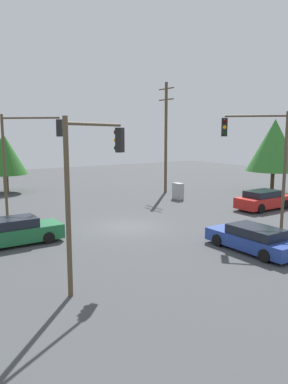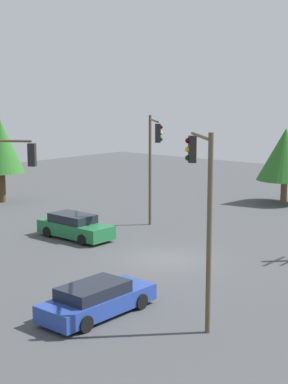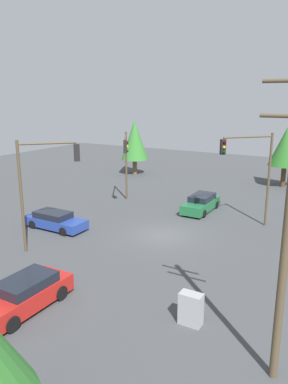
{
  "view_description": "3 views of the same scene",
  "coord_description": "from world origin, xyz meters",
  "px_view_note": "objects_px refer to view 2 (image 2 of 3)",
  "views": [
    {
      "loc": [
        -19.39,
        11.69,
        5.8
      ],
      "look_at": [
        -1.7,
        -0.13,
        2.4
      ],
      "focal_mm": 35.0,
      "sensor_mm": 36.0,
      "label": 1
    },
    {
      "loc": [
        -22.43,
        -17.68,
        8.21
      ],
      "look_at": [
        -0.19,
        1.28,
        3.34
      ],
      "focal_mm": 55.0,
      "sensor_mm": 36.0,
      "label": 2
    },
    {
      "loc": [
        11.2,
        -21.95,
        9.41
      ],
      "look_at": [
        -1.41,
        -0.22,
        3.01
      ],
      "focal_mm": 35.0,
      "sensor_mm": 36.0,
      "label": 3
    }
  ],
  "objects_px": {
    "traffic_signal_cross": "(202,193)",
    "traffic_signal_aux": "(153,153)",
    "sedan_blue": "(97,299)",
    "sedan_green": "(75,227)"
  },
  "relations": [
    {
      "from": "sedan_green",
      "to": "traffic_signal_aux",
      "type": "height_order",
      "value": "traffic_signal_aux"
    },
    {
      "from": "sedan_green",
      "to": "sedan_blue",
      "type": "xyz_separation_m",
      "value": [
        -7.67,
        -9.46,
        -0.07
      ]
    },
    {
      "from": "traffic_signal_cross",
      "to": "sedan_blue",
      "type": "bearing_deg",
      "value": 79.66
    },
    {
      "from": "traffic_signal_aux",
      "to": "sedan_green",
      "type": "bearing_deg",
      "value": -70.94
    },
    {
      "from": "sedan_green",
      "to": "traffic_signal_cross",
      "type": "distance_m",
      "value": 14.29
    },
    {
      "from": "traffic_signal_cross",
      "to": "traffic_signal_aux",
      "type": "height_order",
      "value": "traffic_signal_cross"
    },
    {
      "from": "traffic_signal_cross",
      "to": "traffic_signal_aux",
      "type": "distance_m",
      "value": 14.47
    },
    {
      "from": "sedan_blue",
      "to": "traffic_signal_cross",
      "type": "height_order",
      "value": "traffic_signal_cross"
    },
    {
      "from": "sedan_blue",
      "to": "traffic_signal_aux",
      "type": "relative_size",
      "value": 0.69
    },
    {
      "from": "sedan_green",
      "to": "sedan_blue",
      "type": "bearing_deg",
      "value": 50.95
    }
  ]
}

